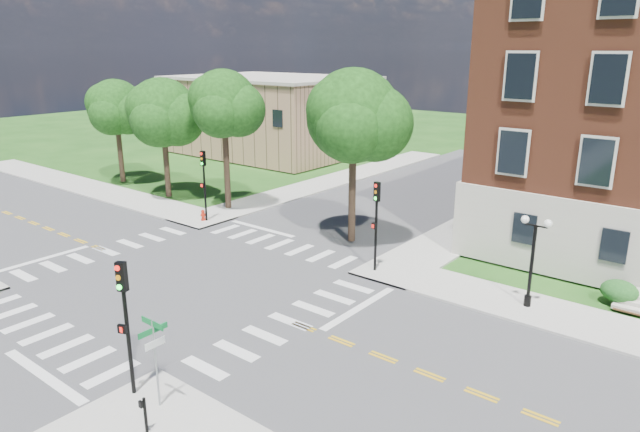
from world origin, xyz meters
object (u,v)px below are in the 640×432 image
Objects in this scene: traffic_signal_se at (125,312)px; traffic_signal_nw at (204,177)px; fire_hydrant at (203,215)px; traffic_signal_ne at (376,215)px; twin_lamp_west at (532,257)px; push_button_post at (145,413)px; street_sign_pole at (155,346)px.

traffic_signal_se is 1.00× the size of traffic_signal_nw.
traffic_signal_nw is 2.73m from fire_hydrant.
traffic_signal_ne is 13.98m from traffic_signal_nw.
twin_lamp_west reaches higher than fire_hydrant.
traffic_signal_se is 1.13× the size of twin_lamp_west.
traffic_signal_nw is at bearing 134.66° from push_button_post.
street_sign_pole is at bearing 5.35° from traffic_signal_se.
twin_lamp_west is at bearing 69.53° from push_button_post.
traffic_signal_ne and traffic_signal_nw have the same top height.
push_button_post is (0.82, -1.11, -1.51)m from street_sign_pole.
traffic_signal_nw is 21.10m from street_sign_pole.
traffic_signal_se is 1.00× the size of traffic_signal_ne.
push_button_post is (15.78, -15.97, -2.39)m from traffic_signal_nw.
twin_lamp_west is 1.36× the size of street_sign_pole.
twin_lamp_west is at bearing 65.54° from street_sign_pole.
traffic_signal_ne is 4.00× the size of push_button_post.
twin_lamp_west is at bearing 0.75° from traffic_signal_nw.
traffic_signal_nw is 21.86m from twin_lamp_west.
fire_hydrant is at bearing 135.22° from push_button_post.
traffic_signal_nw is 6.40× the size of fire_hydrant.
fire_hydrant is (-0.21, -0.10, -2.72)m from traffic_signal_nw.
traffic_signal_se is 4.00× the size of push_button_post.
push_button_post is (-6.07, -16.25, -1.73)m from twin_lamp_west.
street_sign_pole is (1.30, 0.12, -0.88)m from traffic_signal_se.
push_button_post is at bearing -24.87° from traffic_signal_se.
traffic_signal_ne reaches higher than fire_hydrant.
traffic_signal_se is at bearing -47.66° from traffic_signal_nw.
traffic_signal_nw is 4.00× the size of push_button_post.
traffic_signal_ne is at bearing -1.70° from traffic_signal_nw.
traffic_signal_ne is (0.32, 14.57, 0.00)m from traffic_signal_se.
traffic_signal_se and traffic_signal_ne have the same top height.
twin_lamp_west is 3.53× the size of push_button_post.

